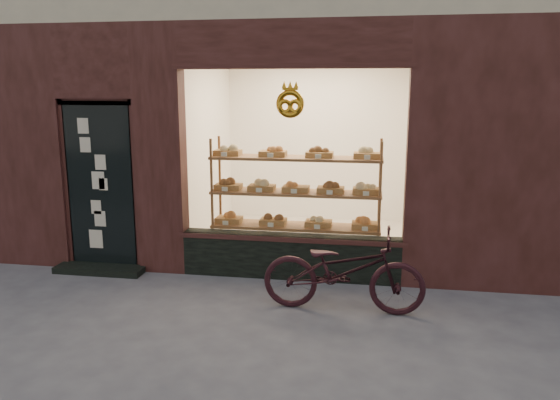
# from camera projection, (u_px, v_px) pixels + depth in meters

# --- Properties ---
(ground) EXTENTS (90.00, 90.00, 0.00)m
(ground) POSITION_uv_depth(u_px,v_px,m) (206.00, 354.00, 4.87)
(ground) COLOR #484950
(display_shelf) EXTENTS (2.20, 0.45, 1.70)m
(display_shelf) POSITION_uv_depth(u_px,v_px,m) (296.00, 203.00, 7.08)
(display_shelf) COLOR brown
(display_shelf) RESTS_ON ground
(bicycle) EXTENTS (1.71, 0.63, 0.89)m
(bicycle) POSITION_uv_depth(u_px,v_px,m) (343.00, 270.00, 5.74)
(bicycle) COLOR black
(bicycle) RESTS_ON ground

